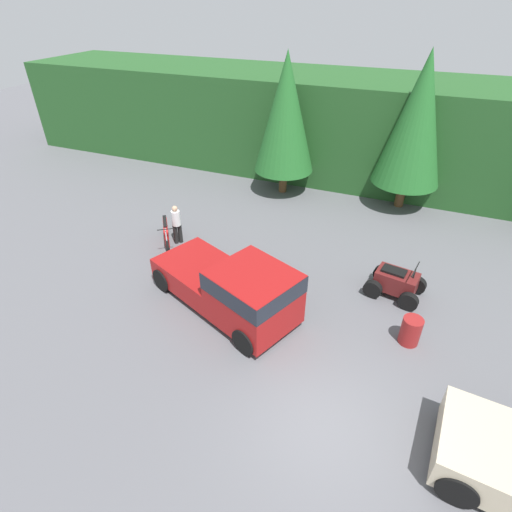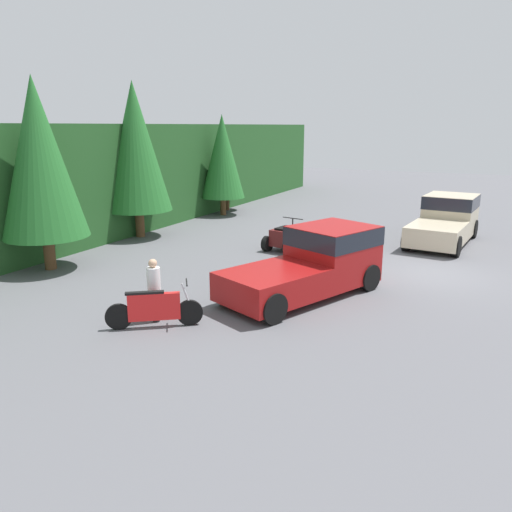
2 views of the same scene
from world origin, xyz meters
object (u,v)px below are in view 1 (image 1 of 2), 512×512
(dirt_bike, at_px, (166,233))
(quad_atv, at_px, (396,283))
(pickup_truck_red, at_px, (235,287))
(steel_barrel, at_px, (411,331))
(rider_person, at_px, (177,223))

(dirt_bike, relative_size, quad_atv, 1.02)
(pickup_truck_red, height_order, steel_barrel, pickup_truck_red)
(dirt_bike, bearing_deg, steel_barrel, 43.12)
(rider_person, bearing_deg, pickup_truck_red, 7.13)
(pickup_truck_red, relative_size, rider_person, 3.34)
(pickup_truck_red, xyz_separation_m, steel_barrel, (5.22, 0.76, -0.58))
(quad_atv, distance_m, rider_person, 8.52)
(dirt_bike, xyz_separation_m, steel_barrel, (9.53, -1.94, -0.04))
(pickup_truck_red, distance_m, steel_barrel, 5.31)
(rider_person, distance_m, steel_barrel, 9.44)
(pickup_truck_red, distance_m, rider_person, 4.93)
(quad_atv, height_order, rider_person, rider_person)
(dirt_bike, bearing_deg, quad_atv, 55.67)
(pickup_truck_red, height_order, rider_person, pickup_truck_red)
(quad_atv, xyz_separation_m, steel_barrel, (0.66, -2.10, -0.05))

